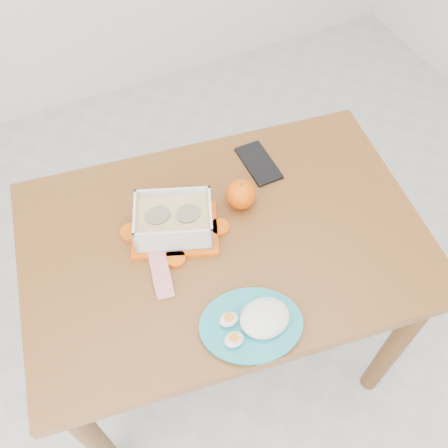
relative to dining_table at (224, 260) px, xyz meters
name	(u,v)px	position (x,y,z in m)	size (l,w,h in m)	color
ground	(254,371)	(0.06, -0.14, -0.63)	(3.50, 3.50, 0.00)	#B7B7B2
dining_table	(224,260)	(0.00, 0.00, 0.00)	(1.14, 0.84, 0.75)	brown
food_container	(174,221)	(-0.11, 0.07, 0.16)	(0.27, 0.24, 0.09)	#EE5807
orange_fruit	(241,194)	(0.09, 0.08, 0.16)	(0.08, 0.08, 0.08)	orange
rice_plate	(256,322)	(-0.04, -0.26, 0.14)	(0.30, 0.30, 0.06)	teal
candy_bar	(158,260)	(-0.18, 0.00, 0.12)	(0.18, 0.04, 0.02)	red
smartphone	(259,163)	(0.20, 0.19, 0.12)	(0.08, 0.16, 0.01)	black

